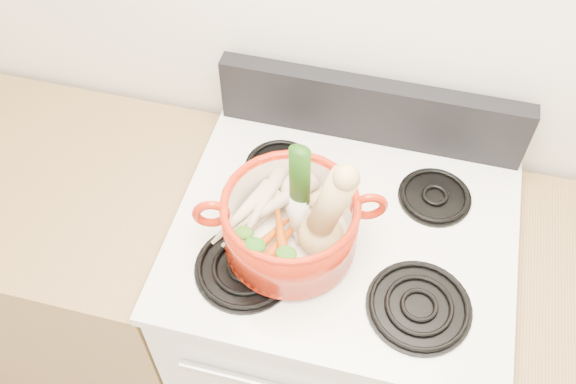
% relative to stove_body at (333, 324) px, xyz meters
% --- Properties ---
extents(wall_back, '(3.50, 0.02, 2.60)m').
position_rel_stove_body_xyz_m(wall_back, '(0.00, 0.35, 0.84)').
color(wall_back, silver).
rests_on(wall_back, floor).
extents(stove_body, '(0.76, 0.65, 0.92)m').
position_rel_stove_body_xyz_m(stove_body, '(0.00, 0.00, 0.00)').
color(stove_body, white).
rests_on(stove_body, floor).
extents(cooktop, '(0.78, 0.67, 0.03)m').
position_rel_stove_body_xyz_m(cooktop, '(0.00, 0.00, 0.47)').
color(cooktop, silver).
rests_on(cooktop, stove_body).
extents(control_backsplash, '(0.76, 0.05, 0.18)m').
position_rel_stove_body_xyz_m(control_backsplash, '(0.00, 0.30, 0.58)').
color(control_backsplash, black).
rests_on(control_backsplash, cooktop).
extents(counter_left, '(1.36, 0.65, 0.90)m').
position_rel_stove_body_xyz_m(counter_left, '(-1.07, 0.00, -0.01)').
color(counter_left, olive).
rests_on(counter_left, floor).
extents(burner_front_left, '(0.22, 0.22, 0.02)m').
position_rel_stove_body_xyz_m(burner_front_left, '(-0.19, -0.16, 0.50)').
color(burner_front_left, black).
rests_on(burner_front_left, cooktop).
extents(burner_front_right, '(0.22, 0.22, 0.02)m').
position_rel_stove_body_xyz_m(burner_front_right, '(0.19, -0.16, 0.50)').
color(burner_front_right, black).
rests_on(burner_front_right, cooktop).
extents(burner_back_left, '(0.17, 0.17, 0.02)m').
position_rel_stove_body_xyz_m(burner_back_left, '(-0.19, 0.14, 0.50)').
color(burner_back_left, black).
rests_on(burner_back_left, cooktop).
extents(burner_back_right, '(0.17, 0.17, 0.02)m').
position_rel_stove_body_xyz_m(burner_back_right, '(0.19, 0.14, 0.50)').
color(burner_back_right, black).
rests_on(burner_back_right, cooktop).
extents(dutch_oven, '(0.37, 0.37, 0.14)m').
position_rel_stove_body_xyz_m(dutch_oven, '(-0.11, -0.08, 0.58)').
color(dutch_oven, '#AB1F0A').
rests_on(dutch_oven, burner_front_left).
extents(pot_handle_left, '(0.08, 0.04, 0.08)m').
position_rel_stove_body_xyz_m(pot_handle_left, '(-0.27, -0.13, 0.63)').
color(pot_handle_left, '#AB1F0A').
rests_on(pot_handle_left, dutch_oven).
extents(pot_handle_right, '(0.08, 0.04, 0.08)m').
position_rel_stove_body_xyz_m(pot_handle_right, '(0.05, -0.03, 0.63)').
color(pot_handle_right, '#AB1F0A').
rests_on(pot_handle_right, dutch_oven).
extents(squash, '(0.19, 0.15, 0.27)m').
position_rel_stove_body_xyz_m(squash, '(-0.04, -0.09, 0.66)').
color(squash, tan).
rests_on(squash, dutch_oven).
extents(leek, '(0.05, 0.06, 0.29)m').
position_rel_stove_body_xyz_m(leek, '(-0.09, -0.07, 0.68)').
color(leek, silver).
rests_on(leek, dutch_oven).
extents(ginger, '(0.08, 0.06, 0.04)m').
position_rel_stove_body_xyz_m(ginger, '(-0.07, 0.02, 0.56)').
color(ginger, tan).
rests_on(ginger, dutch_oven).
extents(parsnip_0, '(0.12, 0.20, 0.05)m').
position_rel_stove_body_xyz_m(parsnip_0, '(-0.16, -0.03, 0.56)').
color(parsnip_0, beige).
rests_on(parsnip_0, dutch_oven).
extents(parsnip_1, '(0.12, 0.17, 0.05)m').
position_rel_stove_body_xyz_m(parsnip_1, '(-0.20, -0.07, 0.56)').
color(parsnip_1, beige).
rests_on(parsnip_1, dutch_oven).
extents(parsnip_2, '(0.13, 0.21, 0.06)m').
position_rel_stove_body_xyz_m(parsnip_2, '(-0.13, -0.01, 0.57)').
color(parsnip_2, beige).
rests_on(parsnip_2, dutch_oven).
extents(parsnip_3, '(0.12, 0.18, 0.06)m').
position_rel_stove_body_xyz_m(parsnip_3, '(-0.22, -0.08, 0.58)').
color(parsnip_3, beige).
rests_on(parsnip_3, dutch_oven).
extents(parsnip_4, '(0.18, 0.20, 0.06)m').
position_rel_stove_body_xyz_m(parsnip_4, '(-0.16, -0.04, 0.58)').
color(parsnip_4, beige).
rests_on(parsnip_4, dutch_oven).
extents(parsnip_5, '(0.08, 0.21, 0.06)m').
position_rel_stove_body_xyz_m(parsnip_5, '(-0.18, -0.05, 0.59)').
color(parsnip_5, beige).
rests_on(parsnip_5, dutch_oven).
extents(carrot_0, '(0.10, 0.18, 0.05)m').
position_rel_stove_body_xyz_m(carrot_0, '(-0.12, -0.13, 0.55)').
color(carrot_0, '#C33909').
rests_on(carrot_0, dutch_oven).
extents(carrot_1, '(0.09, 0.14, 0.04)m').
position_rel_stove_body_xyz_m(carrot_1, '(-0.15, -0.11, 0.56)').
color(carrot_1, '#C15609').
rests_on(carrot_1, dutch_oven).
extents(carrot_2, '(0.09, 0.17, 0.05)m').
position_rel_stove_body_xyz_m(carrot_2, '(-0.12, -0.12, 0.57)').
color(carrot_2, '#BC4D09').
rests_on(carrot_2, dutch_oven).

